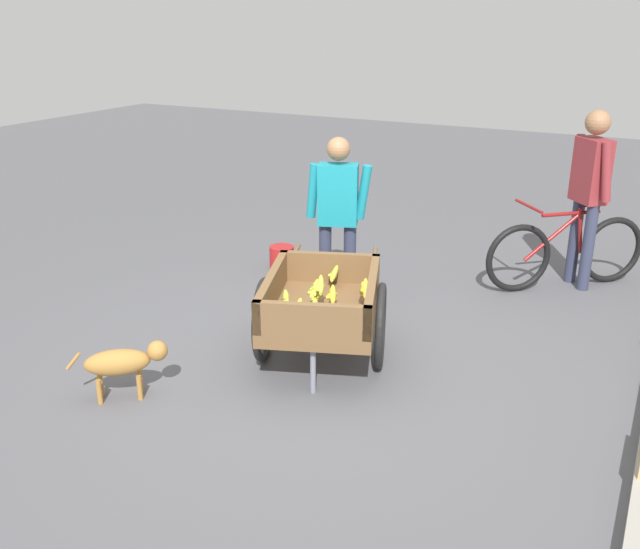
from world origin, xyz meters
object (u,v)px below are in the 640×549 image
object	(u,v)px
vendor_person	(338,208)
dog	(123,362)
cyclist_person	(590,183)
plastic_bucket	(282,258)
bicycle	(566,252)
fruit_cart	(322,308)

from	to	relation	value
vendor_person	dog	distance (m)	2.32
cyclist_person	plastic_bucket	xyz separation A→B (m)	(0.93, -2.76, -0.89)
cyclist_person	bicycle	bearing A→B (deg)	-48.59
fruit_cart	bicycle	distance (m)	2.79
vendor_person	cyclist_person	xyz separation A→B (m)	(-1.46, 1.87, 0.12)
bicycle	fruit_cart	bearing A→B (deg)	-29.10
cyclist_person	dog	size ratio (longest dim) A/B	3.08
cyclist_person	plastic_bucket	distance (m)	3.05
fruit_cart	cyclist_person	xyz separation A→B (m)	(-2.54, 1.47, 0.57)
bicycle	cyclist_person	world-z (taller)	cyclist_person
cyclist_person	fruit_cart	bearing A→B (deg)	-30.09
dog	plastic_bucket	size ratio (longest dim) A/B	2.16
fruit_cart	cyclist_person	bearing A→B (deg)	149.91
cyclist_person	vendor_person	bearing A→B (deg)	-51.98
bicycle	plastic_bucket	bearing A→B (deg)	-72.52
bicycle	plastic_bucket	distance (m)	2.78
plastic_bucket	cyclist_person	bearing A→B (deg)	108.69
vendor_person	dog	size ratio (longest dim) A/B	2.77
fruit_cart	cyclist_person	distance (m)	2.99
fruit_cart	vendor_person	xyz separation A→B (m)	(-1.08, -0.40, 0.45)
dog	plastic_bucket	distance (m)	2.72
fruit_cart	vendor_person	world-z (taller)	vendor_person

